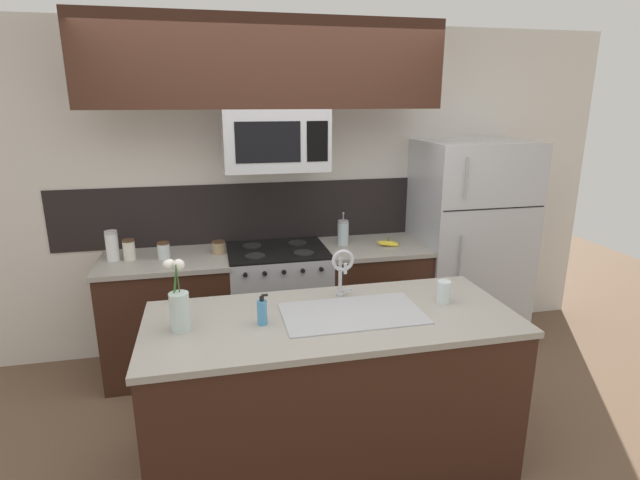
% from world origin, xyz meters
% --- Properties ---
extents(ground_plane, '(10.00, 10.00, 0.00)m').
position_xyz_m(ground_plane, '(0.00, 0.00, 0.00)').
color(ground_plane, brown).
extents(rear_partition, '(5.20, 0.10, 2.60)m').
position_xyz_m(rear_partition, '(0.30, 1.28, 1.30)').
color(rear_partition, silver).
rests_on(rear_partition, ground).
extents(splash_band, '(3.38, 0.01, 0.48)m').
position_xyz_m(splash_band, '(0.00, 1.22, 1.15)').
color(splash_band, black).
rests_on(splash_band, rear_partition).
extents(back_counter_left, '(0.94, 0.65, 0.91)m').
position_xyz_m(back_counter_left, '(-0.84, 0.90, 0.46)').
color(back_counter_left, '#381E14').
rests_on(back_counter_left, ground).
extents(back_counter_right, '(0.83, 0.65, 0.91)m').
position_xyz_m(back_counter_right, '(0.78, 0.90, 0.46)').
color(back_counter_right, '#381E14').
rests_on(back_counter_right, ground).
extents(stove_range, '(0.76, 0.64, 0.93)m').
position_xyz_m(stove_range, '(0.00, 0.90, 0.46)').
color(stove_range, '#B7BABF').
rests_on(stove_range, ground).
extents(microwave, '(0.74, 0.40, 0.43)m').
position_xyz_m(microwave, '(0.00, 0.88, 1.75)').
color(microwave, '#B7BABF').
extents(upper_cabinet_band, '(2.47, 0.34, 0.60)m').
position_xyz_m(upper_cabinet_band, '(-0.06, 0.85, 2.27)').
color(upper_cabinet_band, '#381E14').
extents(refrigerator, '(0.88, 0.74, 1.72)m').
position_xyz_m(refrigerator, '(1.62, 0.92, 0.86)').
color(refrigerator, '#B7BABF').
rests_on(refrigerator, ground).
extents(storage_jar_tall, '(0.09, 0.09, 0.22)m').
position_xyz_m(storage_jar_tall, '(-1.19, 0.94, 1.02)').
color(storage_jar_tall, silver).
rests_on(storage_jar_tall, back_counter_left).
extents(storage_jar_medium, '(0.08, 0.08, 0.15)m').
position_xyz_m(storage_jar_medium, '(-1.08, 0.92, 0.99)').
color(storage_jar_medium, silver).
rests_on(storage_jar_medium, back_counter_left).
extents(storage_jar_short, '(0.09, 0.09, 0.12)m').
position_xyz_m(storage_jar_short, '(-0.84, 0.90, 0.97)').
color(storage_jar_short, silver).
rests_on(storage_jar_short, back_counter_left).
extents(storage_jar_squat, '(0.10, 0.10, 0.10)m').
position_xyz_m(storage_jar_squat, '(-0.44, 0.94, 0.96)').
color(storage_jar_squat, '#997F5B').
rests_on(storage_jar_squat, back_counter_left).
extents(banana_bunch, '(0.19, 0.12, 0.07)m').
position_xyz_m(banana_bunch, '(0.88, 0.84, 0.93)').
color(banana_bunch, yellow).
rests_on(banana_bunch, back_counter_right).
extents(french_press, '(0.09, 0.09, 0.27)m').
position_xyz_m(french_press, '(0.54, 0.96, 1.01)').
color(french_press, silver).
rests_on(french_press, back_counter_right).
extents(island_counter, '(1.99, 0.85, 0.91)m').
position_xyz_m(island_counter, '(0.12, -0.35, 0.46)').
color(island_counter, '#381E14').
rests_on(island_counter, ground).
extents(kitchen_sink, '(0.76, 0.44, 0.16)m').
position_xyz_m(kitchen_sink, '(0.24, -0.35, 0.84)').
color(kitchen_sink, '#ADAFB5').
rests_on(kitchen_sink, island_counter).
extents(sink_faucet, '(0.14, 0.14, 0.31)m').
position_xyz_m(sink_faucet, '(0.24, -0.13, 1.11)').
color(sink_faucet, '#B7BABF').
rests_on(sink_faucet, island_counter).
extents(dish_soap_bottle, '(0.06, 0.05, 0.16)m').
position_xyz_m(dish_soap_bottle, '(-0.26, -0.37, 0.98)').
color(dish_soap_bottle, '#4C93C6').
rests_on(dish_soap_bottle, island_counter).
extents(drinking_glass, '(0.08, 0.08, 0.13)m').
position_xyz_m(drinking_glass, '(0.79, -0.31, 0.97)').
color(drinking_glass, silver).
rests_on(drinking_glass, island_counter).
extents(flower_vase, '(0.11, 0.14, 0.37)m').
position_xyz_m(flower_vase, '(-0.67, -0.34, 1.03)').
color(flower_vase, silver).
rests_on(flower_vase, island_counter).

